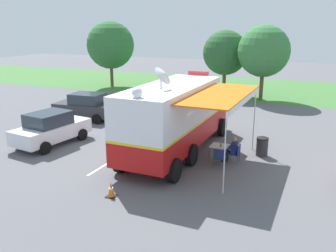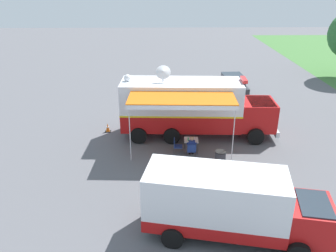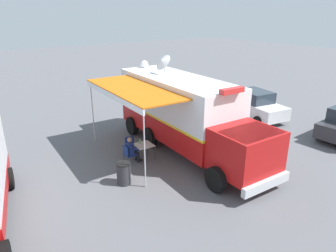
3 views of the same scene
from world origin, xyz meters
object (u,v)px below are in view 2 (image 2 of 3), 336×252
object	(u,v)px
seated_responder	(192,146)
folding_table	(191,141)
folding_chair_at_table	(192,150)
folding_chair_beside_table	(176,145)
trash_bin	(220,159)
car_behind_truck	(170,90)
car_far_corner	(232,85)
traffic_cone	(108,128)
support_truck	(229,205)
command_truck	(193,106)
water_bottle	(188,139)

from	to	relation	value
seated_responder	folding_table	bearing A→B (deg)	177.55
folding_table	folding_chair_at_table	size ratio (longest dim) A/B	0.96
folding_chair_beside_table	trash_bin	world-z (taller)	trash_bin
car_behind_truck	folding_chair_at_table	bearing A→B (deg)	5.40
seated_responder	car_far_corner	xyz separation A→B (m)	(-10.80, 4.31, 0.23)
traffic_cone	car_far_corner	size ratio (longest dim) A/B	0.14
folding_chair_at_table	car_far_corner	bearing A→B (deg)	158.54
folding_table	support_truck	distance (m)	7.03
command_truck	seated_responder	bearing A→B (deg)	-5.90
folding_chair_at_table	car_behind_truck	world-z (taller)	car_behind_truck
folding_chair_at_table	trash_bin	distance (m)	1.73
trash_bin	car_far_corner	bearing A→B (deg)	166.39
trash_bin	folding_chair_beside_table	bearing A→B (deg)	-124.99
car_far_corner	folding_chair_beside_table	bearing A→B (deg)	-26.27
trash_bin	support_truck	bearing A→B (deg)	-6.14
water_bottle	car_far_corner	distance (m)	11.21
folding_chair_beside_table	seated_responder	distance (m)	0.92
folding_chair_beside_table	car_behind_truck	xyz separation A→B (m)	(-9.10, -0.10, 0.37)
trash_bin	traffic_cone	bearing A→B (deg)	-125.03
folding_chair_at_table	traffic_cone	size ratio (longest dim) A/B	1.50
command_truck	traffic_cone	distance (m)	5.70
folding_chair_at_table	folding_chair_beside_table	bearing A→B (deg)	-125.62
folding_table	car_far_corner	xyz separation A→B (m)	(-10.19, 4.28, 0.21)
water_bottle	support_truck	size ratio (longest dim) A/B	0.03
water_bottle	support_truck	distance (m)	6.94
trash_bin	traffic_cone	distance (m)	7.99
water_bottle	folding_chair_beside_table	bearing A→B (deg)	-80.12
folding_table	trash_bin	distance (m)	2.27
support_truck	car_far_corner	bearing A→B (deg)	168.60
trash_bin	water_bottle	bearing A→B (deg)	-137.04
command_truck	traffic_cone	bearing A→B (deg)	-96.60
seated_responder	car_behind_truck	bearing A→B (deg)	-174.44
command_truck	car_far_corner	xyz separation A→B (m)	(-8.01, 4.02, -1.06)
water_bottle	trash_bin	bearing A→B (deg)	42.96
command_truck	car_behind_truck	size ratio (longest dim) A/B	2.16
car_behind_truck	support_truck	bearing A→B (deg)	6.41
traffic_cone	car_behind_truck	bearing A→B (deg)	145.28
folding_table	car_behind_truck	world-z (taller)	car_behind_truck
folding_table	seated_responder	xyz separation A→B (m)	(0.61, -0.03, -0.02)
command_truck	folding_chair_at_table	size ratio (longest dim) A/B	11.02
water_bottle	traffic_cone	xyz separation A→B (m)	(-2.91, -4.98, -0.55)
seated_responder	car_behind_truck	distance (m)	9.54
folding_chair_at_table	traffic_cone	distance (m)	6.27
car_behind_truck	folding_table	bearing A→B (deg)	6.10
folding_chair_beside_table	support_truck	xyz separation A→B (m)	(6.73, 1.68, 0.87)
seated_responder	command_truck	bearing A→B (deg)	174.10
command_truck	trash_bin	size ratio (longest dim) A/B	10.53
trash_bin	traffic_cone	xyz separation A→B (m)	(-4.59, -6.54, -0.18)
folding_table	car_far_corner	size ratio (longest dim) A/B	0.19
water_bottle	folding_table	bearing A→B (deg)	118.77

